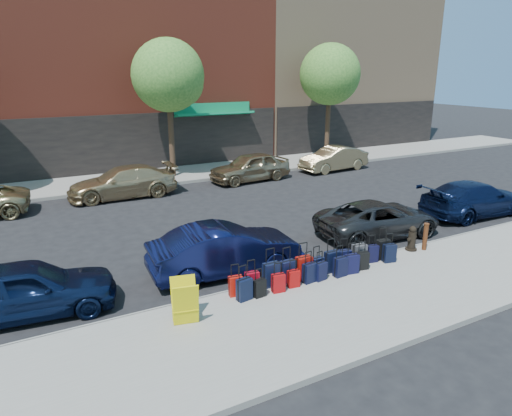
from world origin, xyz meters
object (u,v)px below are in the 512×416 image
display_rack (185,302)px  car_far_3 (334,159)px  tree_center (171,77)px  tree_right (332,76)px  suitcase_front_5 (317,267)px  car_near_2 (378,219)px  car_far_1 (123,182)px  fire_hydrant (412,239)px  bollard (425,236)px  car_far_2 (250,167)px  car_near_3 (474,199)px  car_near_0 (26,289)px  car_near_1 (226,250)px

display_rack → car_far_3: car_far_3 is taller
tree_center → tree_right: bearing=0.0°
suitcase_front_5 → car_near_2: (4.12, 2.00, 0.21)m
car_near_2 → car_far_1: 11.93m
fire_hydrant → bollard: 0.44m
tree_center → car_far_2: size_ratio=1.62×
tree_center → car_near_2: bearing=-74.2°
car_far_1 → car_near_3: bearing=52.5°
suitcase_front_5 → display_rack: 4.23m
car_near_3 → car_far_2: car_far_2 is taller
car_near_2 → car_far_2: (-0.16, 9.76, 0.12)m
tree_right → car_near_3: bearing=-98.3°
fire_hydrant → car_far_1: (-6.72, 11.55, 0.20)m
car_near_0 → car_far_2: bearing=-42.4°
tree_center → suitcase_front_5: bearing=-92.5°
fire_hydrant → bollard: bollard is taller
display_rack → car_far_3: size_ratio=0.24×
bollard → car_near_3: 5.45m
bollard → display_rack: display_rack is taller
suitcase_front_5 → fire_hydrant: 3.87m
car_near_0 → suitcase_front_5: bearing=-97.2°
display_rack → car_far_2: bearing=69.1°
tree_right → suitcase_front_5: (-11.13, -14.34, -4.98)m
car_far_1 → car_far_2: (6.82, 0.08, 0.04)m
car_near_3 → car_far_2: bearing=31.0°
car_near_0 → car_far_3: car_near_0 is taller
fire_hydrant → display_rack: bearing=173.7°
tree_center → tree_right: 10.50m
car_near_1 → car_near_0: bearing=92.9°
car_near_2 → car_far_3: (5.48, 9.76, 0.07)m
suitcase_front_5 → car_far_2: 12.42m
tree_center → bollard: size_ratio=8.01×
car_far_1 → car_far_3: (12.45, 0.08, -0.02)m
car_near_2 → car_far_3: 11.19m
bollard → car_far_1: 13.72m
suitcase_front_5 → tree_right: bearing=47.5°
tree_right → car_near_0: tree_right is taller
car_far_3 → car_near_2: bearing=-33.7°
car_near_2 → car_far_2: car_far_2 is taller
tree_right → car_near_1: (-13.23, -12.64, -4.67)m
car_near_1 → car_far_1: 10.01m
tree_right → car_near_0: 22.88m
car_near_1 → car_near_3: (11.41, 0.27, -0.03)m
car_near_1 → car_far_3: car_near_1 is taller
car_near_2 → bollard: bearing=-171.5°
display_rack → car_near_0: (-3.21, 2.36, 0.04)m
car_near_1 → car_far_2: (6.06, 10.06, 0.02)m
tree_center → car_far_1: 6.42m
car_far_3 → tree_center: bearing=-110.5°
car_near_3 → fire_hydrant: bearing=110.9°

